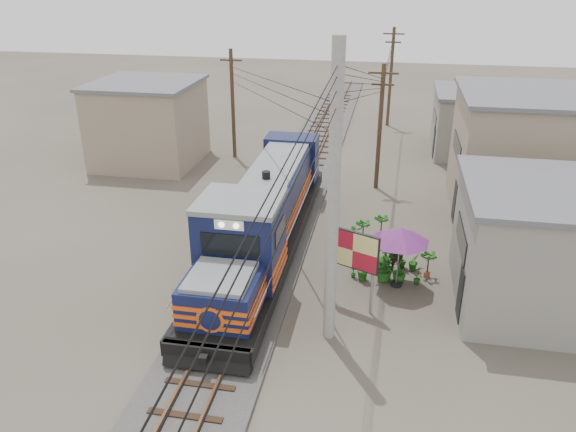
% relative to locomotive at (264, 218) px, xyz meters
% --- Properties ---
extents(ground, '(120.00, 120.00, 0.00)m').
position_rel_locomotive_xyz_m(ground, '(0.00, -4.89, -1.76)').
color(ground, '#473F35').
rests_on(ground, ground).
extents(ballast, '(3.60, 70.00, 0.16)m').
position_rel_locomotive_xyz_m(ballast, '(0.00, 5.11, -1.68)').
color(ballast, '#595651').
rests_on(ballast, ground).
extents(track, '(1.15, 70.00, 0.12)m').
position_rel_locomotive_xyz_m(track, '(0.00, 5.11, -1.50)').
color(track, '#51331E').
rests_on(track, ground).
extents(locomotive, '(3.00, 16.33, 4.05)m').
position_rel_locomotive_xyz_m(locomotive, '(0.00, 0.00, 0.00)').
color(locomotive, black).
rests_on(locomotive, ground).
extents(utility_pole_main, '(0.40, 0.40, 10.00)m').
position_rel_locomotive_xyz_m(utility_pole_main, '(3.50, -5.39, 3.24)').
color(utility_pole_main, '#9E9B93').
rests_on(utility_pole_main, ground).
extents(wooden_pole_mid, '(1.60, 0.24, 7.00)m').
position_rel_locomotive_xyz_m(wooden_pole_mid, '(4.50, 9.11, 1.92)').
color(wooden_pole_mid, '#4C3826').
rests_on(wooden_pole_mid, ground).
extents(wooden_pole_far, '(1.60, 0.24, 7.50)m').
position_rel_locomotive_xyz_m(wooden_pole_far, '(4.80, 23.11, 2.17)').
color(wooden_pole_far, '#4C3826').
rests_on(wooden_pole_far, ground).
extents(wooden_pole_left, '(1.60, 0.24, 7.00)m').
position_rel_locomotive_xyz_m(wooden_pole_left, '(-5.00, 13.11, 1.92)').
color(wooden_pole_left, '#4C3826').
rests_on(wooden_pole_left, ground).
extents(power_lines, '(9.65, 19.00, 3.30)m').
position_rel_locomotive_xyz_m(power_lines, '(-0.14, 3.61, 5.80)').
color(power_lines, black).
rests_on(power_lines, ground).
extents(shophouse_front, '(7.35, 6.30, 4.70)m').
position_rel_locomotive_xyz_m(shophouse_front, '(11.50, -1.89, 0.60)').
color(shophouse_front, gray).
rests_on(shophouse_front, ground).
extents(shophouse_mid, '(8.40, 7.35, 6.20)m').
position_rel_locomotive_xyz_m(shophouse_mid, '(12.50, 7.11, 1.35)').
color(shophouse_mid, gray).
rests_on(shophouse_mid, ground).
extents(shophouse_back, '(6.30, 6.30, 4.20)m').
position_rel_locomotive_xyz_m(shophouse_back, '(11.00, 17.11, 0.35)').
color(shophouse_back, gray).
rests_on(shophouse_back, ground).
extents(shophouse_left, '(6.30, 6.30, 5.20)m').
position_rel_locomotive_xyz_m(shophouse_left, '(-10.00, 11.11, 0.85)').
color(shophouse_left, gray).
rests_on(shophouse_left, ground).
extents(billboard, '(1.90, 0.92, 3.12)m').
position_rel_locomotive_xyz_m(billboard, '(4.09, -3.41, 0.53)').
color(billboard, '#99999E').
rests_on(billboard, ground).
extents(market_umbrella, '(2.84, 2.84, 2.56)m').
position_rel_locomotive_xyz_m(market_umbrella, '(5.76, -1.58, 0.49)').
color(market_umbrella, black).
rests_on(market_umbrella, ground).
extents(vendor, '(0.66, 0.56, 1.53)m').
position_rel_locomotive_xyz_m(vendor, '(5.70, -0.30, -0.99)').
color(vendor, black).
rests_on(vendor, ground).
extents(plant_nursery, '(3.57, 3.25, 1.12)m').
position_rel_locomotive_xyz_m(plant_nursery, '(4.91, -0.40, -1.25)').
color(plant_nursery, '#22601B').
rests_on(plant_nursery, ground).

